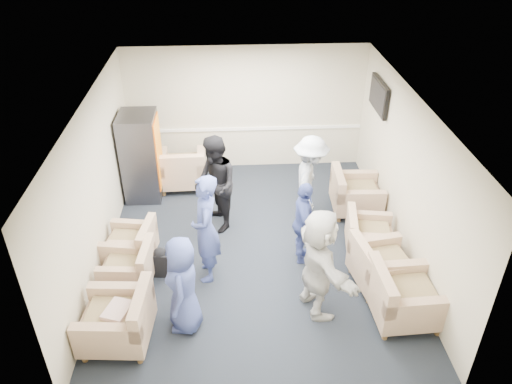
{
  "coord_description": "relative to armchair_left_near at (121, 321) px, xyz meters",
  "views": [
    {
      "loc": [
        -0.36,
        -6.86,
        5.44
      ],
      "look_at": [
        0.05,
        0.2,
        1.02
      ],
      "focal_mm": 35.0,
      "sensor_mm": 36.0,
      "label": 1
    }
  ],
  "objects": [
    {
      "name": "backpack",
      "position": [
        0.39,
        1.36,
        -0.1
      ],
      "size": [
        0.32,
        0.24,
        0.51
      ],
      "rotation": [
        0.0,
        0.0,
        -0.1
      ],
      "color": "black",
      "rests_on": "floor"
    },
    {
      "name": "front_wall",
      "position": [
        1.92,
        -1.05,
        0.99
      ],
      "size": [
        5.0,
        0.02,
        2.7
      ],
      "primitive_type": "cube",
      "color": "beige",
      "rests_on": "floor"
    },
    {
      "name": "ceiling",
      "position": [
        1.92,
        1.95,
        2.34
      ],
      "size": [
        6.0,
        6.0,
        0.0
      ],
      "primitive_type": "plane",
      "rotation": [
        3.14,
        0.0,
        0.0
      ],
      "color": "white",
      "rests_on": "back_wall"
    },
    {
      "name": "person_front_left",
      "position": [
        0.86,
        0.25,
        0.39
      ],
      "size": [
        0.52,
        0.76,
        1.51
      ],
      "primitive_type": "imported",
      "rotation": [
        0.0,
        0.0,
        -1.63
      ],
      "color": "#3D4C92",
      "rests_on": "floor"
    },
    {
      "name": "tv",
      "position": [
        4.35,
        3.75,
        1.68
      ],
      "size": [
        0.1,
        1.0,
        0.58
      ],
      "color": "black",
      "rests_on": "right_wall"
    },
    {
      "name": "left_wall",
      "position": [
        -0.58,
        1.95,
        0.99
      ],
      "size": [
        0.02,
        6.0,
        2.7
      ],
      "primitive_type": "cube",
      "color": "beige",
      "rests_on": "floor"
    },
    {
      "name": "right_wall",
      "position": [
        4.42,
        1.95,
        0.99
      ],
      "size": [
        0.02,
        6.0,
        2.7
      ],
      "primitive_type": "cube",
      "color": "beige",
      "rests_on": "floor"
    },
    {
      "name": "chair_rail",
      "position": [
        1.92,
        4.93,
        0.54
      ],
      "size": [
        4.98,
        0.04,
        0.06
      ],
      "primitive_type": "cube",
      "color": "white",
      "rests_on": "back_wall"
    },
    {
      "name": "armchair_corner",
      "position": [
        0.56,
        4.1,
        0.01
      ],
      "size": [
        0.97,
        0.97,
        0.76
      ],
      "rotation": [
        0.0,
        0.0,
        3.17
      ],
      "color": "tan",
      "rests_on": "floor"
    },
    {
      "name": "floor",
      "position": [
        1.92,
        1.95,
        -0.36
      ],
      "size": [
        6.0,
        6.0,
        0.0
      ],
      "primitive_type": "plane",
      "color": "black",
      "rests_on": "ground"
    },
    {
      "name": "person_front_right",
      "position": [
        2.76,
        0.46,
        0.5
      ],
      "size": [
        0.91,
        1.68,
        1.73
      ],
      "primitive_type": "imported",
      "rotation": [
        0.0,
        0.0,
        1.83
      ],
      "color": "silver",
      "rests_on": "floor"
    },
    {
      "name": "armchair_right_far",
      "position": [
        3.88,
        3.0,
        -0.01
      ],
      "size": [
        0.93,
        0.93,
        0.72
      ],
      "rotation": [
        0.0,
        0.0,
        1.53
      ],
      "color": "tan",
      "rests_on": "floor"
    },
    {
      "name": "armchair_left_far",
      "position": [
        -0.11,
        1.73,
        -0.05
      ],
      "size": [
        0.89,
        0.89,
        0.62
      ],
      "rotation": [
        0.0,
        0.0,
        -1.73
      ],
      "color": "tan",
      "rests_on": "floor"
    },
    {
      "name": "armchair_right_near",
      "position": [
        3.94,
        0.21,
        0.01
      ],
      "size": [
        0.98,
        0.98,
        0.75
      ],
      "rotation": [
        0.0,
        0.0,
        1.61
      ],
      "color": "tan",
      "rests_on": "floor"
    },
    {
      "name": "person_back_right",
      "position": [
        2.97,
        2.74,
        0.49
      ],
      "size": [
        0.82,
        1.2,
        1.72
      ],
      "primitive_type": "imported",
      "rotation": [
        0.0,
        0.0,
        1.4
      ],
      "color": "silver",
      "rests_on": "floor"
    },
    {
      "name": "person_back_left",
      "position": [
        1.28,
        2.63,
        0.54
      ],
      "size": [
        0.93,
        1.05,
        1.8
      ],
      "primitive_type": "imported",
      "rotation": [
        0.0,
        0.0,
        -1.24
      ],
      "color": "black",
      "rests_on": "floor"
    },
    {
      "name": "pillow",
      "position": [
        -0.01,
        0.0,
        0.18
      ],
      "size": [
        0.41,
        0.47,
        0.11
      ],
      "primitive_type": "cube",
      "rotation": [
        0.0,
        0.0,
        -1.9
      ],
      "color": "beige",
      "rests_on": "armchair_left_near"
    },
    {
      "name": "vending_machine",
      "position": [
        -0.18,
        3.83,
        0.51
      ],
      "size": [
        0.71,
        0.83,
        1.75
      ],
      "color": "#4A4951",
      "rests_on": "floor"
    },
    {
      "name": "back_wall",
      "position": [
        1.92,
        4.95,
        0.99
      ],
      "size": [
        5.0,
        0.02,
        2.7
      ],
      "primitive_type": "cube",
      "color": "beige",
      "rests_on": "floor"
    },
    {
      "name": "armchair_right_midnear",
      "position": [
        3.82,
        0.93,
        -0.02
      ],
      "size": [
        1.0,
        1.0,
        0.7
      ],
      "rotation": [
        0.0,
        0.0,
        1.74
      ],
      "color": "tan",
      "rests_on": "floor"
    },
    {
      "name": "armchair_left_mid",
      "position": [
        -0.05,
        1.17,
        -0.06
      ],
      "size": [
        0.83,
        0.83,
        0.61
      ],
      "rotation": [
        0.0,
        0.0,
        -1.66
      ],
      "color": "tan",
      "rests_on": "floor"
    },
    {
      "name": "person_mid_left",
      "position": [
        1.15,
        1.3,
        0.55
      ],
      "size": [
        0.46,
        0.68,
        1.82
      ],
      "primitive_type": "imported",
      "rotation": [
        0.0,
        0.0,
        -1.53
      ],
      "color": "#3D4C92",
      "rests_on": "floor"
    },
    {
      "name": "person_mid_right",
      "position": [
        2.7,
        1.6,
        0.37
      ],
      "size": [
        0.38,
        0.88,
        1.48
      ],
      "primitive_type": "imported",
      "rotation": [
        0.0,
        0.0,
        1.54
      ],
      "color": "#3D4C92",
      "rests_on": "floor"
    },
    {
      "name": "armchair_right_midfar",
      "position": [
        3.84,
        1.78,
        -0.05
      ],
      "size": [
        0.89,
        0.89,
        0.62
      ],
      "rotation": [
        0.0,
        0.0,
        1.42
      ],
      "color": "tan",
      "rests_on": "floor"
    },
    {
      "name": "armchair_left_near",
      "position": [
        0.0,
        0.0,
        0.0
      ],
      "size": [
        0.98,
        0.98,
        0.73
      ],
      "rotation": [
        0.0,
        0.0,
        -1.65
      ],
      "color": "tan",
      "rests_on": "floor"
    }
  ]
}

